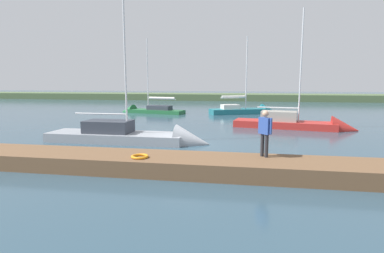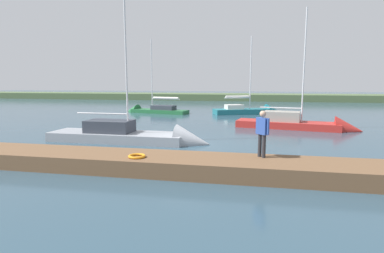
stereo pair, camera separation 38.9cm
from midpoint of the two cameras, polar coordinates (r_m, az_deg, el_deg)
ground_plane at (r=16.87m, az=-1.46°, el=-3.48°), size 200.00×200.00×0.00m
far_shoreline at (r=59.97m, az=6.63°, el=4.97°), size 180.00×8.00×2.40m
dock_pier at (r=11.96m, az=-6.24°, el=-6.95°), size 24.50×2.17×0.62m
life_ring_buoy at (r=11.71m, az=-10.70°, el=-5.54°), size 0.66×0.66×0.10m
sailboat_near_dock at (r=34.16m, az=10.23°, el=2.66°), size 7.84×4.71×9.20m
sailboat_far_left at (r=17.89m, az=-10.67°, el=-2.49°), size 9.59×2.31×10.53m
sailboat_outer_mooring at (r=24.09m, az=19.31°, el=0.02°), size 9.04×3.56×9.64m
sailboat_mid_channel at (r=34.94m, az=-8.74°, el=2.73°), size 8.01×3.45×9.09m
person_on_dock at (r=11.76m, az=12.59°, el=-0.64°), size 0.49×0.51×1.78m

